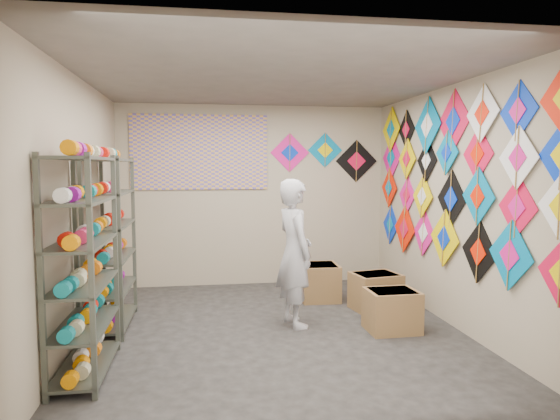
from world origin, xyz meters
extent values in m
plane|color=black|center=(0.00, 0.00, 0.00)|extent=(4.50, 4.50, 0.00)
plane|color=tan|center=(0.00, 2.25, 1.35)|extent=(4.00, 0.00, 4.00)
plane|color=tan|center=(0.00, -2.25, 1.35)|extent=(4.00, 0.00, 4.00)
plane|color=tan|center=(-2.00, 0.00, 1.35)|extent=(0.00, 4.50, 4.50)
plane|color=tan|center=(2.00, 0.00, 1.35)|extent=(0.00, 4.50, 4.50)
plane|color=slate|center=(0.00, 0.00, 2.70)|extent=(4.50, 4.50, 0.00)
cube|color=#4C5147|center=(-1.78, -0.85, 0.95)|extent=(0.40, 1.10, 1.90)
cube|color=#4C5147|center=(-1.78, 0.45, 0.95)|extent=(0.40, 1.10, 1.90)
cylinder|color=#EA2D67|center=(-1.78, -1.33, 1.04)|extent=(0.12, 0.10, 0.12)
cylinder|color=orange|center=(-1.78, -1.14, 1.04)|extent=(0.12, 0.10, 0.12)
cylinder|color=#FF8C02|center=(-1.78, -0.95, 1.04)|extent=(0.12, 0.10, 0.12)
cylinder|color=white|center=(-1.78, -0.75, 1.04)|extent=(0.12, 0.10, 0.12)
cylinder|color=red|center=(-1.78, -0.56, 1.04)|extent=(0.12, 0.10, 0.12)
cylinder|color=#9F13A4|center=(-1.78, -0.37, 1.04)|extent=(0.12, 0.10, 0.12)
cylinder|color=beige|center=(-1.78, -0.03, 1.04)|extent=(0.12, 0.10, 0.12)
cylinder|color=#118289|center=(-1.78, 0.16, 1.04)|extent=(0.12, 0.10, 0.12)
cylinder|color=#EA2D67|center=(-1.78, 0.35, 1.04)|extent=(0.12, 0.10, 0.12)
cylinder|color=orange|center=(-1.78, 0.55, 1.04)|extent=(0.12, 0.10, 0.12)
cylinder|color=#FF8C02|center=(-1.78, 0.74, 1.04)|extent=(0.12, 0.10, 0.12)
cylinder|color=white|center=(-1.78, 0.93, 1.04)|extent=(0.12, 0.10, 0.12)
cube|color=#0074A9|center=(1.97, -1.18, 0.99)|extent=(0.03, 0.65, 0.65)
cube|color=black|center=(1.99, -0.64, 0.93)|extent=(0.03, 0.64, 0.64)
cube|color=#F0D000|center=(1.97, 0.06, 0.97)|extent=(0.03, 0.67, 0.67)
cube|color=#DE1381|center=(1.99, 0.63, 0.96)|extent=(0.04, 0.59, 0.59)
cube|color=#F71A00|center=(1.97, 1.20, 0.94)|extent=(0.03, 0.67, 0.67)
cube|color=#042FCA|center=(1.99, 1.76, 0.93)|extent=(0.03, 0.58, 0.58)
cube|color=red|center=(1.99, -1.23, 1.43)|extent=(0.03, 0.56, 0.56)
cube|color=#0074A9|center=(1.97, -0.62, 1.49)|extent=(0.01, 0.59, 0.59)
cube|color=black|center=(1.99, -0.05, 1.43)|extent=(0.01, 0.65, 0.65)
cube|color=#F0D000|center=(1.97, 0.66, 1.42)|extent=(0.03, 0.55, 0.55)
cube|color=#DE1381|center=(1.99, 1.18, 1.40)|extent=(0.03, 0.52, 0.52)
cube|color=#F71A00|center=(1.97, 1.80, 1.47)|extent=(0.01, 0.58, 0.58)
cube|color=white|center=(1.97, -1.24, 1.87)|extent=(0.02, 0.56, 0.56)
cube|color=red|center=(1.99, -0.56, 1.92)|extent=(0.01, 0.56, 0.56)
cube|color=#0074A9|center=(1.97, 0.05, 1.95)|extent=(0.03, 0.51, 0.51)
cube|color=black|center=(1.99, 0.60, 1.86)|extent=(0.03, 0.55, 0.55)
cube|color=#F0D000|center=(1.97, 1.17, 1.89)|extent=(0.02, 0.55, 0.55)
cube|color=#DE1381|center=(1.99, 1.78, 1.92)|extent=(0.03, 0.68, 0.68)
cube|color=#042FCA|center=(1.99, -1.19, 2.28)|extent=(0.03, 0.54, 0.54)
cube|color=white|center=(1.97, -0.65, 2.32)|extent=(0.04, 0.58, 0.58)
cube|color=red|center=(1.99, -0.04, 2.29)|extent=(0.03, 0.71, 0.71)
cube|color=#0074A9|center=(1.97, 0.57, 2.29)|extent=(0.04, 0.71, 0.71)
cube|color=black|center=(1.99, 1.24, 2.29)|extent=(0.01, 0.54, 0.54)
cube|color=#F0D000|center=(1.97, 1.76, 2.33)|extent=(0.03, 0.66, 0.66)
cube|color=#DE1381|center=(0.55, 2.24, 2.00)|extent=(0.59, 0.02, 0.59)
cube|color=#0074A9|center=(1.10, 2.24, 2.04)|extent=(0.53, 0.02, 0.53)
cube|color=black|center=(1.60, 2.24, 1.87)|extent=(0.66, 0.02, 0.66)
cube|color=#5E50AE|center=(-0.80, 2.23, 2.00)|extent=(2.00, 0.01, 1.10)
imported|color=silver|center=(0.25, 0.18, 0.83)|extent=(0.77, 0.66, 1.66)
cube|color=brown|center=(1.26, -0.19, 0.23)|extent=(0.55, 0.46, 0.45)
cube|color=brown|center=(1.36, 0.62, 0.23)|extent=(0.63, 0.55, 0.46)
cube|color=brown|center=(0.77, 1.19, 0.24)|extent=(0.52, 0.57, 0.48)
camera|label=1|loc=(-0.76, -5.25, 1.80)|focal=32.00mm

